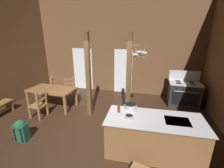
{
  "coord_description": "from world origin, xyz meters",
  "views": [
    {
      "loc": [
        1.62,
        -3.35,
        2.66
      ],
      "look_at": [
        0.51,
        0.95,
        1.23
      ],
      "focal_mm": 24.34,
      "sensor_mm": 36.0,
      "label": 1
    }
  ],
  "objects": [
    {
      "name": "glazed_panel_back_right",
      "position": [
        0.37,
        3.54,
        1.02
      ],
      "size": [
        0.84,
        0.01,
        2.05
      ],
      "primitive_type": "cube",
      "color": "white",
      "rests_on": "ground_plane"
    },
    {
      "name": "dining_table",
      "position": [
        -1.92,
        1.28,
        0.65
      ],
      "size": [
        1.73,
        0.96,
        0.74
      ],
      "color": "olive",
      "rests_on": "ground_plane"
    },
    {
      "name": "ladderback_chair_near_window",
      "position": [
        -1.88,
        0.48,
        0.45
      ],
      "size": [
        0.47,
        0.47,
        0.95
      ],
      "color": "#9E7044",
      "rests_on": "ground_plane"
    },
    {
      "name": "stockpot_on_counter",
      "position": [
        1.22,
        0.04,
        0.98
      ],
      "size": [
        0.33,
        0.26,
        0.16
      ],
      "color": "silver",
      "rests_on": "kitchen_island"
    },
    {
      "name": "stove_range",
      "position": [
        2.94,
        2.69,
        0.48
      ],
      "size": [
        1.15,
        0.84,
        1.32
      ],
      "color": "#2A2A2A",
      "rests_on": "ground_plane"
    },
    {
      "name": "backpack",
      "position": [
        -1.52,
        -0.67,
        0.31
      ],
      "size": [
        0.34,
        0.33,
        0.6
      ],
      "color": "#1E5138",
      "rests_on": "ground_plane"
    },
    {
      "name": "ground_plane",
      "position": [
        0.0,
        0.0,
        -0.05
      ],
      "size": [
        8.27,
        7.89,
        0.1
      ],
      "primitive_type": "cube",
      "color": "#382316"
    },
    {
      "name": "glazed_door_back_left",
      "position": [
        -1.68,
        3.54,
        1.02
      ],
      "size": [
        1.0,
        0.01,
        2.05
      ],
      "primitive_type": "cube",
      "color": "white",
      "rests_on": "ground_plane"
    },
    {
      "name": "kitchen_island",
      "position": [
        1.8,
        -0.24,
        0.45
      ],
      "size": [
        2.2,
        1.06,
        0.9
      ],
      "color": "olive",
      "rests_on": "ground_plane"
    },
    {
      "name": "bottle_tall_on_counter",
      "position": [
        0.96,
        -0.15,
        1.01
      ],
      "size": [
        0.07,
        0.07,
        0.29
      ],
      "color": "#56331E",
      "rests_on": "kitchen_island"
    },
    {
      "name": "mixing_bowl_on_counter",
      "position": [
        1.24,
        -0.37,
        0.93
      ],
      "size": [
        0.19,
        0.19,
        0.07
      ],
      "color": "#B2A893",
      "rests_on": "kitchen_island"
    },
    {
      "name": "ladderback_chair_by_post",
      "position": [
        -1.66,
        2.2,
        0.45
      ],
      "size": [
        0.61,
        0.61,
        0.95
      ],
      "color": "#9E7044",
      "rests_on": "ground_plane"
    },
    {
      "name": "support_post_center",
      "position": [
        -0.3,
        1.04,
        1.38
      ],
      "size": [
        0.14,
        0.14,
        2.76
      ],
      "color": "brown",
      "rests_on": "ground_plane"
    },
    {
      "name": "wall_back",
      "position": [
        0.0,
        3.62,
        2.21
      ],
      "size": [
        8.27,
        0.14,
        4.41
      ],
      "primitive_type": "cube",
      "color": "brown",
      "rests_on": "ground_plane"
    },
    {
      "name": "ladderback_chair_at_table_end",
      "position": [
        -2.35,
        2.13,
        0.45
      ],
      "size": [
        0.58,
        0.58,
        0.95
      ],
      "color": "#9E7044",
      "rests_on": "ground_plane"
    },
    {
      "name": "support_post_with_pot_rack",
      "position": [
        1.04,
        1.04,
        1.5
      ],
      "size": [
        0.58,
        0.23,
        2.76
      ],
      "color": "brown",
      "rests_on": "ground_plane"
    }
  ]
}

